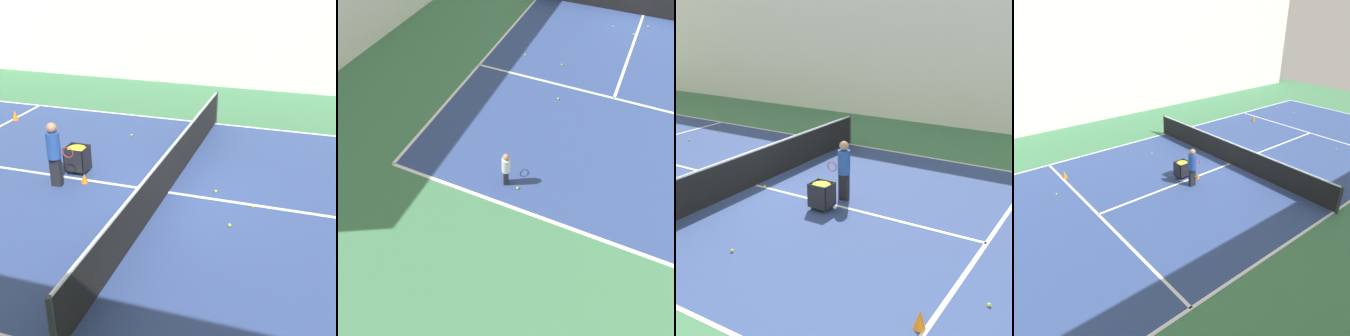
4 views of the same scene
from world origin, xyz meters
TOP-DOWN VIEW (x-y plane):
  - ground_plane at (0.00, 0.00)m, footprint 38.16×38.16m
  - court_playing_area at (0.00, 0.00)m, footprint 10.44×24.68m
  - line_sideline_right at (5.22, 0.00)m, footprint 0.10×24.68m
  - line_centre_service at (0.00, 0.00)m, footprint 0.10×13.57m
  - tennis_net at (0.00, 0.00)m, footprint 10.74×0.10m
  - coach_at_net at (-0.47, 2.75)m, footprint 0.34×0.66m
  - ball_cart at (0.38, 2.61)m, footprint 0.50×0.56m
  - training_cone_1 at (3.50, 6.67)m, footprint 0.21×0.21m
  - training_cone_2 at (-0.14, 2.17)m, footprint 0.18×0.18m
  - tennis_ball_0 at (3.28, 2.26)m, footprint 0.07×0.07m
  - tennis_ball_5 at (-0.01, 0.31)m, footprint 0.07×0.07m
  - tennis_ball_6 at (-0.11, -2.07)m, footprint 0.07×0.07m
  - tennis_ball_9 at (-1.08, -1.72)m, footprint 0.07×0.07m
  - tennis_ball_14 at (0.35, -1.11)m, footprint 0.07×0.07m

SIDE VIEW (x-z plane):
  - ground_plane at x=0.00m, z-range 0.00..0.00m
  - court_playing_area at x=0.00m, z-range 0.00..0.00m
  - line_sideline_right at x=5.22m, z-range 0.00..0.01m
  - line_centre_service at x=0.00m, z-range 0.00..0.01m
  - tennis_ball_0 at x=3.28m, z-range 0.00..0.07m
  - tennis_ball_5 at x=-0.01m, z-range 0.00..0.07m
  - tennis_ball_6 at x=-0.11m, z-range 0.00..0.07m
  - tennis_ball_9 at x=-1.08m, z-range 0.00..0.07m
  - tennis_ball_14 at x=0.35m, z-range 0.00..0.07m
  - training_cone_2 at x=-0.14m, z-range 0.00..0.26m
  - training_cone_1 at x=3.50m, z-range 0.00..0.35m
  - ball_cart at x=0.38m, z-range 0.15..0.89m
  - tennis_net at x=0.00m, z-range 0.02..1.11m
  - coach_at_net at x=-0.47m, z-range 0.12..1.77m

